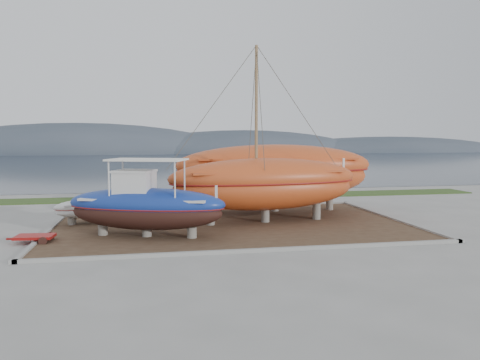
{
  "coord_description": "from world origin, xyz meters",
  "views": [
    {
      "loc": [
        -4.18,
        -20.1,
        4.6
      ],
      "look_at": [
        0.46,
        4.0,
        2.37
      ],
      "focal_mm": 35.0,
      "sensor_mm": 36.0,
      "label": 1
    }
  ],
  "objects": [
    {
      "name": "orange_sailboat",
      "position": [
        1.89,
        4.16,
        4.73
      ],
      "size": [
        10.78,
        4.12,
        9.34
      ],
      "primitive_type": null,
      "rotation": [
        0.0,
        0.0,
        0.1
      ],
      "color": "#B2431B",
      "rests_on": "dirt_patch"
    },
    {
      "name": "sea",
      "position": [
        0.0,
        70.0,
        0.0
      ],
      "size": [
        260.0,
        100.0,
        0.04
      ],
      "primitive_type": null,
      "color": "black",
      "rests_on": "ground"
    },
    {
      "name": "red_trailer",
      "position": [
        -9.21,
        1.39,
        0.17
      ],
      "size": [
        2.49,
        1.41,
        0.34
      ],
      "primitive_type": null,
      "rotation": [
        0.0,
        0.0,
        -0.09
      ],
      "color": "#9C1411",
      "rests_on": "ground"
    },
    {
      "name": "white_dinghy",
      "position": [
        -7.09,
        5.72,
        0.7
      ],
      "size": [
        4.56,
        2.87,
        1.29
      ],
      "primitive_type": null,
      "rotation": [
        0.0,
        0.0,
        0.32
      ],
      "color": "silver",
      "rests_on": "dirt_patch"
    },
    {
      "name": "mountain_ridge",
      "position": [
        0.0,
        125.0,
        0.0
      ],
      "size": [
        200.0,
        36.0,
        20.0
      ],
      "primitive_type": null,
      "color": "#333D49",
      "rests_on": "ground"
    },
    {
      "name": "curb_frame",
      "position": [
        0.0,
        4.0,
        0.07
      ],
      "size": [
        18.6,
        12.6,
        0.15
      ],
      "primitive_type": null,
      "color": "gray",
      "rests_on": "ground"
    },
    {
      "name": "orange_bare_hull",
      "position": [
        3.39,
        7.67,
        2.07
      ],
      "size": [
        12.35,
        4.03,
        4.01
      ],
      "primitive_type": null,
      "rotation": [
        0.0,
        0.0,
        -0.03
      ],
      "color": "#B2431B",
      "rests_on": "dirt_patch"
    },
    {
      "name": "grass_strip",
      "position": [
        0.0,
        15.5,
        0.04
      ],
      "size": [
        44.0,
        3.0,
        0.08
      ],
      "primitive_type": "cube",
      "color": "#284219",
      "rests_on": "ground"
    },
    {
      "name": "blue_caique",
      "position": [
        -4.39,
        1.58,
        1.85
      ],
      "size": [
        7.76,
        4.64,
        3.57
      ],
      "primitive_type": null,
      "rotation": [
        0.0,
        0.0,
        -0.34
      ],
      "color": "navy",
      "rests_on": "dirt_patch"
    },
    {
      "name": "ground",
      "position": [
        0.0,
        0.0,
        0.0
      ],
      "size": [
        140.0,
        140.0,
        0.0
      ],
      "primitive_type": "plane",
      "color": "gray",
      "rests_on": "ground"
    },
    {
      "name": "dirt_patch",
      "position": [
        0.0,
        4.0,
        0.03
      ],
      "size": [
        18.0,
        12.0,
        0.06
      ],
      "primitive_type": "cube",
      "color": "#422D1E",
      "rests_on": "ground"
    }
  ]
}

